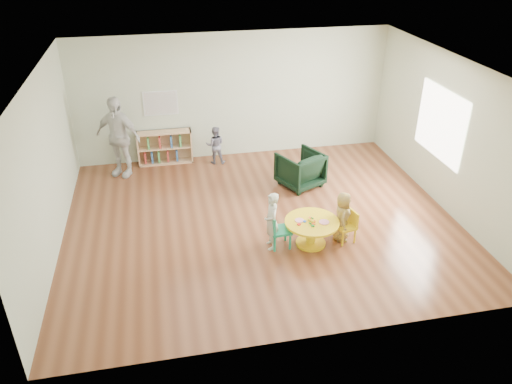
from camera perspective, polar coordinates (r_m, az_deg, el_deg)
The scene contains 11 objects.
room at distance 8.33m, azimuth 0.73°, elevation 7.92°, with size 7.10×7.00×2.80m.
activity_table at distance 8.41m, azimuth 6.37°, elevation -4.14°, with size 0.91×0.91×0.50m.
kid_chair_left at distance 8.30m, azimuth 2.51°, elevation -4.30°, with size 0.34×0.34×0.62m.
kid_chair_right at distance 8.61m, azimuth 10.46°, elevation -3.73°, with size 0.36×0.36×0.56m.
bookshelf at distance 11.39m, azimuth -10.44°, elevation 5.06°, with size 1.20×0.30×0.75m.
alphabet_poster at distance 11.16m, azimuth -10.85°, elevation 9.95°, with size 0.74×0.01×0.54m.
armchair at distance 10.23m, azimuth 5.08°, elevation 2.61°, with size 0.78×0.80×0.73m, color black.
child_left at distance 8.19m, azimuth 1.79°, elevation -3.35°, with size 0.37×0.24×1.01m, color silver.
child_right at distance 8.55m, azimuth 9.85°, elevation -2.78°, with size 0.43×0.28×0.89m, color yellow.
toddler at distance 11.18m, azimuth -4.68°, elevation 5.37°, with size 0.42×0.33×0.86m, color #18193D.
adult_caretaker at distance 10.84m, azimuth -15.51°, elevation 6.11°, with size 1.02×0.42×1.73m, color silver.
Camera 1 is at (-1.64, -7.61, 4.87)m, focal length 35.00 mm.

